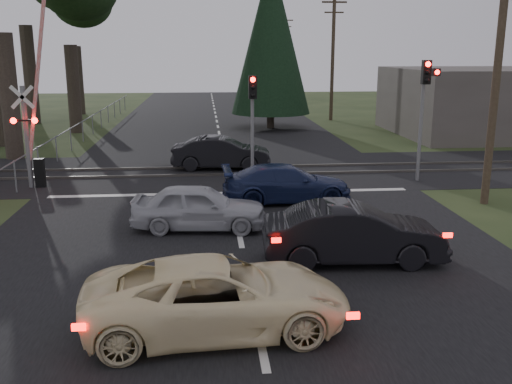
{
  "coord_description": "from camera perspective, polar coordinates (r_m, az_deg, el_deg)",
  "views": [
    {
      "loc": [
        -0.91,
        -11.92,
        5.04
      ],
      "look_at": [
        0.45,
        3.09,
        1.3
      ],
      "focal_mm": 40.0,
      "sensor_mm": 36.0,
      "label": 1
    }
  ],
  "objects": [
    {
      "name": "traffic_signal_center",
      "position": [
        22.78,
        -0.35,
        8.32
      ],
      "size": [
        0.32,
        0.48,
        4.1
      ],
      "color": "slate",
      "rests_on": "ground"
    },
    {
      "name": "building_right",
      "position": [
        38.95,
        24.15,
        8.27
      ],
      "size": [
        14.0,
        10.0,
        4.0
      ],
      "primitive_type": "cube",
      "color": "#59514C",
      "rests_on": "ground"
    },
    {
      "name": "rail_corridor",
      "position": [
        24.46,
        -2.94,
        2.05
      ],
      "size": [
        120.0,
        8.0,
        0.01
      ],
      "primitive_type": "cube",
      "color": "black",
      "rests_on": "ground"
    },
    {
      "name": "rail_far",
      "position": [
        25.23,
        -3.01,
        2.52
      ],
      "size": [
        120.0,
        0.12,
        0.1
      ],
      "primitive_type": "cube",
      "color": "#59544C",
      "rests_on": "ground"
    },
    {
      "name": "cream_coupe",
      "position": [
        10.63,
        -3.89,
        -10.34
      ],
      "size": [
        5.01,
        2.59,
        1.35
      ],
      "primitive_type": "imported",
      "rotation": [
        0.0,
        0.0,
        1.64
      ],
      "color": "#FFECB6",
      "rests_on": "ground"
    },
    {
      "name": "dark_car_far",
      "position": [
        24.96,
        -3.48,
        3.91
      ],
      "size": [
        4.38,
        1.84,
        1.41
      ],
      "primitive_type": "imported",
      "rotation": [
        0.0,
        0.0,
        1.49
      ],
      "color": "black",
      "rests_on": "ground"
    },
    {
      "name": "fence_left",
      "position": [
        35.46,
        -16.4,
        5.21
      ],
      "size": [
        0.1,
        36.0,
        1.2
      ],
      "primitive_type": null,
      "color": "slate",
      "rests_on": "ground"
    },
    {
      "name": "utility_pole_near",
      "position": [
        20.24,
        23.06,
        11.97
      ],
      "size": [
        1.8,
        0.26,
        9.0
      ],
      "color": "#4C3D2D",
      "rests_on": "ground"
    },
    {
      "name": "crossing_signal",
      "position": [
        22.81,
        -21.43,
        5.47
      ],
      "size": [
        1.62,
        0.38,
        6.96
      ],
      "color": "slate",
      "rests_on": "ground"
    },
    {
      "name": "utility_pole_far",
      "position": [
        67.58,
        2.91,
        13.67
      ],
      "size": [
        1.8,
        0.26,
        9.0
      ],
      "color": "#4C3D2D",
      "rests_on": "ground"
    },
    {
      "name": "blue_sedan",
      "position": [
        19.46,
        3.08,
        0.85
      ],
      "size": [
        4.44,
        1.91,
        1.28
      ],
      "primitive_type": "imported",
      "rotation": [
        0.0,
        0.0,
        1.6
      ],
      "color": "#172147",
      "rests_on": "ground"
    },
    {
      "name": "utility_pole_mid",
      "position": [
        42.96,
        7.68,
        13.41
      ],
      "size": [
        1.8,
        0.26,
        9.0
      ],
      "color": "#4C3D2D",
      "rests_on": "ground"
    },
    {
      "name": "silver_car",
      "position": [
        16.51,
        -5.72,
        -1.52
      ],
      "size": [
        3.99,
        1.92,
        1.31
      ],
      "primitive_type": "imported",
      "rotation": [
        0.0,
        0.0,
        1.47
      ],
      "color": "#AAABB2",
      "rests_on": "ground"
    },
    {
      "name": "traffic_signal_right",
      "position": [
        23.07,
        16.56,
        9.09
      ],
      "size": [
        0.68,
        0.48,
        4.7
      ],
      "color": "slate",
      "rests_on": "ground"
    },
    {
      "name": "road",
      "position": [
        22.51,
        -2.73,
        1.0
      ],
      "size": [
        14.0,
        100.0,
        0.01
      ],
      "primitive_type": "cube",
      "color": "black",
      "rests_on": "ground"
    },
    {
      "name": "dark_hatchback",
      "position": [
        14.08,
        9.72,
        -4.14
      ],
      "size": [
        4.44,
        1.73,
        1.44
      ],
      "primitive_type": "imported",
      "rotation": [
        0.0,
        0.0,
        1.52
      ],
      "color": "black",
      "rests_on": "ground"
    },
    {
      "name": "rail_near",
      "position": [
        23.67,
        -2.86,
        1.76
      ],
      "size": [
        120.0,
        0.12,
        0.1
      ],
      "primitive_type": "cube",
      "color": "#59544C",
      "rests_on": "ground"
    },
    {
      "name": "ground",
      "position": [
        12.97,
        -0.75,
        -8.93
      ],
      "size": [
        120.0,
        120.0,
        0.0
      ],
      "primitive_type": "plane",
      "color": "#243317",
      "rests_on": "ground"
    },
    {
      "name": "conifer_tree",
      "position": [
        38.18,
        1.51,
        15.37
      ],
      "size": [
        5.2,
        5.2,
        11.0
      ],
      "color": "#473D33",
      "rests_on": "ground"
    },
    {
      "name": "stop_line",
      "position": [
        20.76,
        -2.51,
        -0.09
      ],
      "size": [
        13.0,
        0.35,
        0.0
      ],
      "primitive_type": "cube",
      "color": "silver",
      "rests_on": "ground"
    }
  ]
}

